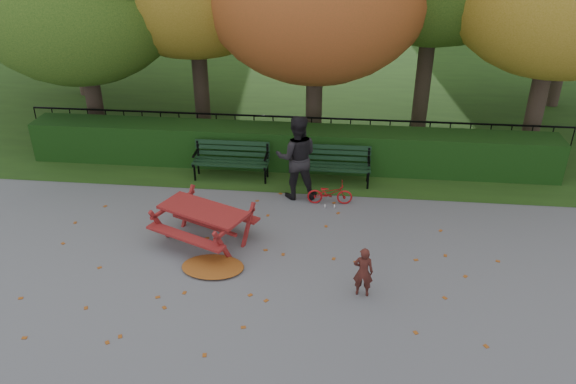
# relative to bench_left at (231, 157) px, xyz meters

# --- Properties ---
(ground) EXTENTS (90.00, 90.00, 0.00)m
(ground) POSITION_rel_bench_left_xyz_m (1.30, -3.70, -0.52)
(ground) COLOR slate
(ground) RESTS_ON ground
(grass_strip) EXTENTS (90.00, 90.00, 0.00)m
(grass_strip) POSITION_rel_bench_left_xyz_m (1.30, 10.30, -0.51)
(grass_strip) COLOR #1F3913
(grass_strip) RESTS_ON ground
(hedge) EXTENTS (13.00, 0.90, 1.00)m
(hedge) POSITION_rel_bench_left_xyz_m (1.30, 0.80, -0.02)
(hedge) COLOR black
(hedge) RESTS_ON ground
(iron_fence) EXTENTS (14.00, 0.04, 1.02)m
(iron_fence) POSITION_rel_bench_left_xyz_m (1.30, 1.60, 0.02)
(iron_fence) COLOR black
(iron_fence) RESTS_ON ground
(bench_left) EXTENTS (1.80, 0.57, 0.88)m
(bench_left) POSITION_rel_bench_left_xyz_m (0.00, 0.00, 0.00)
(bench_left) COLOR black
(bench_left) RESTS_ON ground
(bench_right) EXTENTS (1.80, 0.57, 0.88)m
(bench_right) POSITION_rel_bench_left_xyz_m (2.40, 0.00, 0.00)
(bench_right) COLOR black
(bench_right) RESTS_ON ground
(picnic_table) EXTENTS (2.13, 1.96, 0.84)m
(picnic_table) POSITION_rel_bench_left_xyz_m (0.02, -2.88, 0.05)
(picnic_table) COLOR maroon
(picnic_table) RESTS_ON ground
(leaf_pile) EXTENTS (1.36, 1.15, 0.08)m
(leaf_pile) POSITION_rel_bench_left_xyz_m (0.37, -3.75, -0.48)
(leaf_pile) COLOR maroon
(leaf_pile) RESTS_ON ground
(leaf_scatter) EXTENTS (9.00, 5.70, 0.01)m
(leaf_scatter) POSITION_rel_bench_left_xyz_m (1.30, -3.40, -0.51)
(leaf_scatter) COLOR maroon
(leaf_scatter) RESTS_ON ground
(child) EXTENTS (0.36, 0.26, 0.93)m
(child) POSITION_rel_bench_left_xyz_m (3.08, -4.21, -0.05)
(child) COLOR #421A15
(child) RESTS_ON ground
(adult) EXTENTS (1.01, 0.83, 1.93)m
(adult) POSITION_rel_bench_left_xyz_m (1.64, -0.80, 0.44)
(adult) COLOR black
(adult) RESTS_ON ground
(bicycle) EXTENTS (1.01, 0.41, 0.52)m
(bicycle) POSITION_rel_bench_left_xyz_m (2.40, -1.07, -0.26)
(bicycle) COLOR #AD1013
(bicycle) RESTS_ON ground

